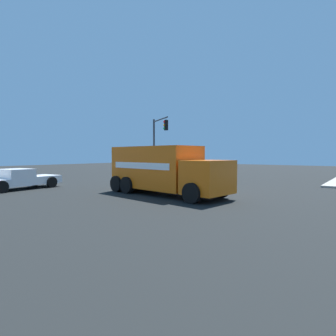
{
  "coord_description": "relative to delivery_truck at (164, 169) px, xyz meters",
  "views": [
    {
      "loc": [
        -10.54,
        14.75,
        2.34
      ],
      "look_at": [
        -1.23,
        2.34,
        1.59
      ],
      "focal_mm": 29.78,
      "sensor_mm": 36.0,
      "label": 1
    }
  ],
  "objects": [
    {
      "name": "pickup_white",
      "position": [
        9.29,
        3.91,
        -0.74
      ],
      "size": [
        2.63,
        5.36,
        1.38
      ],
      "color": "white",
      "rests_on": "ground"
    },
    {
      "name": "ground_plane",
      "position": [
        0.62,
        -1.95,
        -1.47
      ],
      "size": [
        100.0,
        100.0,
        0.0
      ],
      "primitive_type": "plane",
      "color": "black"
    },
    {
      "name": "traffic_light_primary",
      "position": [
        8.01,
        -9.34,
        2.51
      ],
      "size": [
        3.56,
        2.34,
        6.06
      ],
      "color": "#38383D",
      "rests_on": "ground"
    },
    {
      "name": "delivery_truck",
      "position": [
        0.0,
        0.0,
        0.0
      ],
      "size": [
        7.87,
        3.64,
        2.81
      ],
      "color": "orange",
      "rests_on": "ground"
    }
  ]
}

